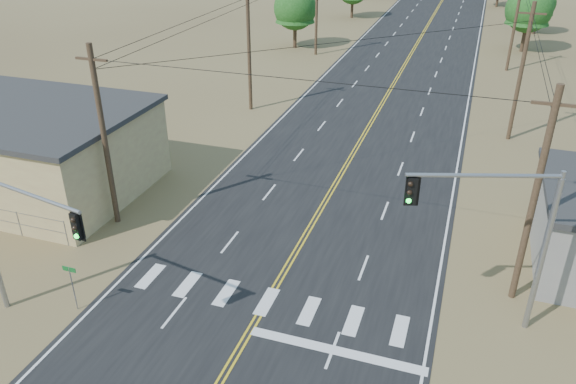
% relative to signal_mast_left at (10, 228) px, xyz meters
% --- Properties ---
extents(road, '(15.00, 200.00, 0.02)m').
position_rel_signal_mast_left_xyz_m(road, '(9.07, 26.38, -4.67)').
color(road, black).
rests_on(road, ground).
extents(utility_pole_left_near, '(1.80, 0.30, 10.00)m').
position_rel_signal_mast_left_xyz_m(utility_pole_left_near, '(-1.43, 8.38, 0.44)').
color(utility_pole_left_near, '#4C3826').
rests_on(utility_pole_left_near, ground).
extents(utility_pole_left_mid, '(1.80, 0.30, 10.00)m').
position_rel_signal_mast_left_xyz_m(utility_pole_left_mid, '(-1.43, 28.38, 0.44)').
color(utility_pole_left_mid, '#4C3826').
rests_on(utility_pole_left_mid, ground).
extents(utility_pole_left_far, '(1.80, 0.30, 10.00)m').
position_rel_signal_mast_left_xyz_m(utility_pole_left_far, '(-1.43, 48.38, 0.44)').
color(utility_pole_left_far, '#4C3826').
rests_on(utility_pole_left_far, ground).
extents(utility_pole_right_near, '(1.80, 0.30, 10.00)m').
position_rel_signal_mast_left_xyz_m(utility_pole_right_near, '(19.57, 8.38, 0.44)').
color(utility_pole_right_near, '#4C3826').
rests_on(utility_pole_right_near, ground).
extents(utility_pole_right_mid, '(1.80, 0.30, 10.00)m').
position_rel_signal_mast_left_xyz_m(utility_pole_right_mid, '(19.57, 28.38, 0.44)').
color(utility_pole_right_mid, '#4C3826').
rests_on(utility_pole_right_mid, ground).
extents(utility_pole_right_far, '(1.80, 0.30, 10.00)m').
position_rel_signal_mast_left_xyz_m(utility_pole_right_far, '(19.57, 48.38, 0.44)').
color(utility_pole_right_far, '#4C3826').
rests_on(utility_pole_right_far, ground).
extents(signal_mast_left, '(6.29, 1.57, 6.83)m').
position_rel_signal_mast_left_xyz_m(signal_mast_left, '(0.00, 0.00, 0.00)').
color(signal_mast_left, gray).
rests_on(signal_mast_left, ground).
extents(signal_mast_right, '(5.64, 2.05, 7.35)m').
position_rel_signal_mast_left_xyz_m(signal_mast_right, '(18.47, 5.87, 0.28)').
color(signal_mast_right, gray).
rests_on(signal_mast_right, ground).
extents(street_sign, '(0.67, 0.05, 2.26)m').
position_rel_signal_mast_left_xyz_m(street_sign, '(1.27, 1.23, -3.17)').
color(street_sign, gray).
rests_on(street_sign, ground).
extents(tree_left_near, '(5.04, 5.04, 8.40)m').
position_rel_signal_mast_left_xyz_m(tree_left_near, '(-4.77, 50.82, 0.46)').
color(tree_left_near, '#3F2D1E').
rests_on(tree_left_near, ground).
extents(tree_right_near, '(5.28, 5.28, 8.80)m').
position_rel_signal_mast_left_xyz_m(tree_right_near, '(21.27, 57.63, 0.70)').
color(tree_right_near, '#3F2D1E').
rests_on(tree_right_near, ground).
extents(tree_right_mid, '(4.21, 4.21, 7.02)m').
position_rel_signal_mast_left_xyz_m(tree_right_mid, '(23.07, 68.50, -0.39)').
color(tree_right_mid, '#3F2D1E').
rests_on(tree_right_mid, ground).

